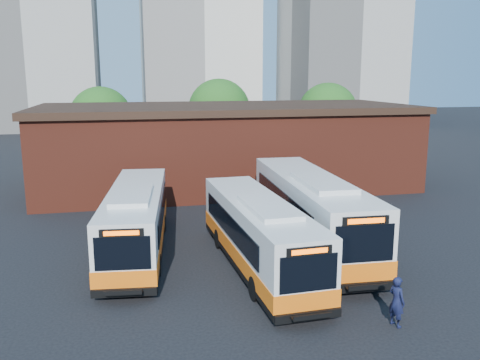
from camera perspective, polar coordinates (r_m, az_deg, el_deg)
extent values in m
plane|color=black|center=(22.32, 8.45, -11.17)|extent=(220.00, 220.00, 0.00)
cube|color=silver|center=(25.58, -11.57, -4.19)|extent=(3.72, 11.93, 2.79)
cube|color=orange|center=(25.81, -11.50, -5.92)|extent=(3.78, 11.99, 0.68)
cube|color=black|center=(25.96, -11.46, -6.95)|extent=(3.77, 11.97, 0.24)
cube|color=black|center=(19.91, -13.07, -8.03)|extent=(2.11, 0.28, 1.32)
cube|color=black|center=(19.65, -13.18, -5.81)|extent=(1.66, 0.23, 0.31)
cube|color=#FF5905|center=(19.61, -13.19, -5.84)|extent=(1.31, 0.16, 0.18)
cube|color=black|center=(20.43, -12.88, -12.23)|extent=(2.49, 0.40, 0.31)
cube|color=black|center=(20.18, -12.96, -12.23)|extent=(1.45, 0.52, 0.06)
cube|color=black|center=(19.99, -13.03, -12.25)|extent=(1.41, 0.19, 0.18)
cube|color=black|center=(26.04, -14.31, -3.43)|extent=(1.02, 9.11, 1.03)
cube|color=black|center=(25.80, -8.71, -3.33)|extent=(1.02, 9.11, 1.03)
cube|color=silver|center=(23.80, -12.02, -1.69)|extent=(2.12, 4.26, 0.22)
cylinder|color=black|center=(22.97, -15.01, -9.47)|extent=(0.41, 1.01, 0.98)
cylinder|color=black|center=(22.74, -9.30, -9.44)|extent=(0.41, 1.01, 0.98)
cylinder|color=black|center=(29.04, -13.17, -4.93)|extent=(0.41, 1.01, 0.98)
cylinder|color=black|center=(28.85, -8.70, -4.86)|extent=(0.41, 1.01, 0.98)
cube|color=silver|center=(23.02, 2.07, -5.78)|extent=(2.98, 11.72, 2.76)
cube|color=orange|center=(23.27, 2.06, -7.66)|extent=(3.03, 11.77, 0.68)
cube|color=black|center=(23.43, 2.05, -8.78)|extent=(3.02, 11.76, 0.24)
cube|color=black|center=(17.75, 7.72, -10.35)|extent=(2.10, 0.15, 1.31)
cube|color=black|center=(17.46, 7.80, -7.91)|extent=(1.65, 0.13, 0.31)
cube|color=#FF5905|center=(17.43, 7.85, -7.94)|extent=(1.31, 0.08, 0.17)
cube|color=black|center=(18.34, 7.66, -14.91)|extent=(2.47, 0.25, 0.31)
cube|color=black|center=(18.11, 7.95, -14.93)|extent=(1.42, 0.43, 0.06)
cube|color=black|center=(17.94, 8.18, -14.97)|extent=(1.40, 0.10, 0.17)
cube|color=black|center=(22.97, -1.22, -5.12)|extent=(0.45, 9.06, 1.02)
cube|color=black|center=(23.68, 4.72, -4.65)|extent=(0.45, 9.06, 1.02)
cube|color=silver|center=(21.28, 3.25, -3.11)|extent=(1.86, 4.14, 0.21)
cylinder|color=black|center=(20.19, 1.75, -12.08)|extent=(0.35, 0.98, 0.97)
cylinder|color=black|center=(20.90, 7.75, -11.34)|extent=(0.35, 0.98, 0.97)
cylinder|color=black|center=(25.97, -2.35, -6.61)|extent=(0.35, 0.98, 0.97)
cylinder|color=black|center=(26.53, 2.39, -6.21)|extent=(0.35, 0.98, 0.97)
cube|color=silver|center=(26.31, 7.91, -3.12)|extent=(3.34, 13.36, 3.15)
cube|color=orange|center=(26.55, 7.85, -5.02)|extent=(3.39, 13.42, 0.77)
cube|color=black|center=(26.71, 7.82, -6.16)|extent=(3.38, 13.40, 0.28)
cube|color=black|center=(20.27, 13.81, -6.94)|extent=(2.40, 0.16, 1.49)
cube|color=black|center=(19.99, 13.95, -4.45)|extent=(1.88, 0.14, 0.35)
cube|color=#FF5905|center=(19.95, 14.00, -4.48)|extent=(1.49, 0.08, 0.20)
cube|color=black|center=(20.83, 13.65, -11.61)|extent=(2.82, 0.27, 0.35)
cube|color=black|center=(20.57, 13.96, -11.59)|extent=(1.62, 0.48, 0.07)
cube|color=black|center=(20.38, 14.20, -11.60)|extent=(1.60, 0.11, 0.20)
cube|color=black|center=(26.24, 4.64, -2.40)|extent=(0.46, 10.34, 1.16)
cube|color=black|center=(27.11, 10.52, -2.10)|extent=(0.46, 10.34, 1.16)
cube|color=silver|center=(24.40, 9.22, -0.25)|extent=(2.10, 4.71, 0.24)
cylinder|color=black|center=(22.94, 7.68, -9.02)|extent=(0.40, 1.12, 1.10)
cylinder|color=black|center=(23.82, 13.60, -8.46)|extent=(0.40, 1.12, 1.10)
cylinder|color=black|center=(29.61, 3.35, -4.18)|extent=(0.40, 1.12, 1.10)
cylinder|color=black|center=(30.30, 8.06, -3.91)|extent=(0.40, 1.12, 1.10)
imported|color=#111533|center=(18.92, 17.18, -12.90)|extent=(0.62, 0.77, 1.82)
cube|color=maroon|center=(40.28, -1.60, 3.60)|extent=(28.00, 12.00, 6.00)
cube|color=black|center=(39.97, -1.63, 8.07)|extent=(28.60, 12.60, 0.50)
cube|color=black|center=(35.56, 5.02, -0.46)|extent=(1.20, 0.08, 2.40)
cylinder|color=#382314|center=(51.74, -15.14, 3.13)|extent=(0.36, 0.36, 2.70)
sphere|color=#185417|center=(51.38, -15.33, 6.77)|extent=(6.00, 6.00, 6.00)
cylinder|color=#382314|center=(54.49, -2.33, 4.06)|extent=(0.36, 0.36, 2.95)
sphere|color=#185417|center=(54.14, -2.36, 7.85)|extent=(6.56, 6.56, 6.56)
cylinder|color=#382314|center=(54.69, 9.68, 3.86)|extent=(0.36, 0.36, 2.81)
sphere|color=#185417|center=(54.35, 9.81, 7.45)|extent=(6.24, 6.24, 6.24)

